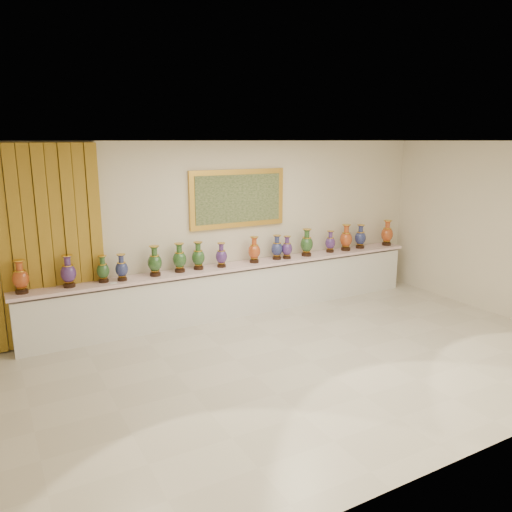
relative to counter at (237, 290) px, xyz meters
The scene contains 20 objects.
ground 2.31m from the counter, 90.00° to the right, with size 8.00×8.00×0.00m, color beige.
room 2.78m from the counter, behind, with size 8.00×8.00×8.00m.
counter is the anchor object (origin of this frame).
vase_0 3.48m from the counter, behind, with size 0.25×0.25×0.48m.
vase_1 2.86m from the counter, behind, with size 0.26×0.26×0.48m.
vase_2 2.37m from the counter, behind, with size 0.25×0.25×0.41m.
vase_3 2.11m from the counter, behind, with size 0.25×0.25×0.42m.
vase_4 1.63m from the counter, behind, with size 0.28×0.28×0.49m.
vase_5 1.25m from the counter, behind, with size 0.24×0.24×0.48m.
vase_6 0.98m from the counter, behind, with size 0.28×0.28×0.47m.
vase_7 0.72m from the counter, behind, with size 0.21×0.21×0.42m.
vase_8 0.75m from the counter, ahead, with size 0.23×0.23×0.47m.
vase_9 1.04m from the counter, ahead, with size 0.25×0.25×0.44m.
vase_10 1.19m from the counter, ahead, with size 0.22×0.22×0.42m.
vase_11 1.59m from the counter, ahead, with size 0.25×0.25×0.51m.
vase_12 2.12m from the counter, ahead, with size 0.25×0.25×0.42m.
vase_13 2.48m from the counter, ahead, with size 0.27×0.27×0.51m.
vase_14 2.85m from the counter, ahead, with size 0.28×0.28×0.47m.
vase_15 3.50m from the counter, ahead, with size 0.28×0.28×0.52m.
label_card 2.22m from the counter, behind, with size 0.10×0.06×0.00m, color white.
Camera 1 is at (-3.79, -5.25, 3.01)m, focal length 35.00 mm.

